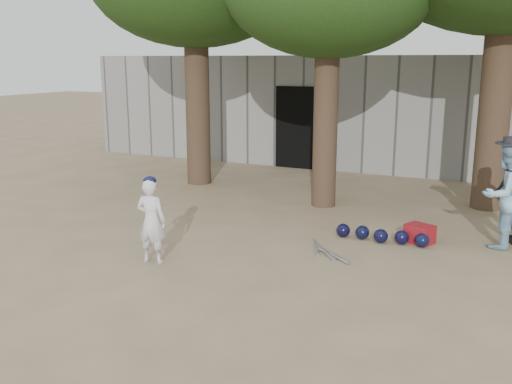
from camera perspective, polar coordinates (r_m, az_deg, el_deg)
The scene contains 7 objects.
ground at distance 8.27m, azimuth -6.80°, elevation -7.45°, with size 70.00×70.00×0.00m, color #937C5E.
boy_player at distance 8.35m, azimuth -10.42°, elevation -2.87°, with size 0.45×0.30×1.24m, color silver.
spectator_blue at distance 9.63m, azimuth 23.67°, elevation -0.30°, with size 0.82×0.64×1.68m, color #8FBFDD.
red_bag at distance 9.58m, azimuth 16.05°, elevation -4.04°, with size 0.42×0.32×0.30m, color maroon.
back_building at distance 17.43m, azimuth 11.53°, elevation 8.26°, with size 16.00×5.24×3.00m.
helmet_row at distance 9.47m, azimuth 12.44°, elevation -4.24°, with size 1.51×0.30×0.23m.
bat_pile at distance 8.81m, azimuth 6.89°, elevation -5.94°, with size 0.84×0.81×0.06m.
Camera 1 is at (4.16, -6.53, 2.89)m, focal length 40.00 mm.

